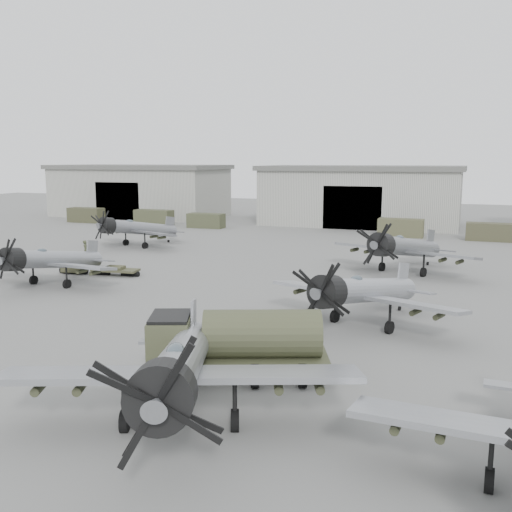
{
  "coord_description": "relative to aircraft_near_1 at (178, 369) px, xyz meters",
  "views": [
    {
      "loc": [
        15.22,
        -23.03,
        9.59
      ],
      "look_at": [
        0.51,
        16.13,
        2.5
      ],
      "focal_mm": 40.0,
      "sensor_mm": 36.0,
      "label": 1
    }
  ],
  "objects": [
    {
      "name": "ground",
      "position": [
        -6.0,
        6.24,
        -2.37
      ],
      "size": [
        220.0,
        220.0,
        0.0
      ],
      "primitive_type": "plane",
      "color": "#62625F",
      "rests_on": "ground"
    },
    {
      "name": "hangar_left",
      "position": [
        -44.0,
        68.2,
        2.0
      ],
      "size": [
        29.0,
        14.8,
        8.7
      ],
      "color": "#B0B0A4",
      "rests_on": "ground"
    },
    {
      "name": "hangar_center",
      "position": [
        -6.0,
        68.2,
        2.0
      ],
      "size": [
        29.0,
        14.8,
        8.7
      ],
      "color": "#B0B0A4",
      "rests_on": "ground"
    },
    {
      "name": "support_truck_0",
      "position": [
        -46.32,
        56.24,
        -1.26
      ],
      "size": [
        5.57,
        2.2,
        2.24
      ],
      "primitive_type": "cube",
      "color": "#3C3C27",
      "rests_on": "ground"
    },
    {
      "name": "support_truck_1",
      "position": [
        -34.31,
        56.24,
        -1.23
      ],
      "size": [
        5.67,
        2.2,
        2.29
      ],
      "primitive_type": "cube",
      "color": "#3E412B",
      "rests_on": "ground"
    },
    {
      "name": "support_truck_2",
      "position": [
        -25.81,
        56.24,
        -1.35
      ],
      "size": [
        5.18,
        2.2,
        2.04
      ],
      "primitive_type": "cube",
      "color": "#3E412B",
      "rests_on": "ground"
    },
    {
      "name": "support_truck_4",
      "position": [
        1.23,
        56.24,
        -1.25
      ],
      "size": [
        5.55,
        2.2,
        2.26
      ],
      "primitive_type": "cube",
      "color": "#494930",
      "rests_on": "ground"
    },
    {
      "name": "support_truck_5",
      "position": [
        11.54,
        56.24,
        -1.31
      ],
      "size": [
        5.25,
        2.2,
        2.12
      ],
      "primitive_type": "cube",
      "color": "#3E3D28",
      "rests_on": "ground"
    },
    {
      "name": "aircraft_near_1",
      "position": [
        0.0,
        0.0,
        0.0
      ],
      "size": [
        12.89,
        11.65,
        5.22
      ],
      "rotation": [
        0.0,
        0.0,
        0.37
      ],
      "color": "gray",
      "rests_on": "ground"
    },
    {
      "name": "aircraft_mid_1",
      "position": [
        -20.65,
        17.56,
        -0.33
      ],
      "size": [
        11.26,
        10.13,
        4.49
      ],
      "rotation": [
        0.0,
        0.0,
        -0.07
      ],
      "color": "gray",
      "rests_on": "ground"
    },
    {
      "name": "aircraft_mid_2",
      "position": [
        3.68,
        15.02,
        -0.22
      ],
      "size": [
        11.78,
        10.62,
        4.74
      ],
      "rotation": [
        0.0,
        0.0,
        -0.34
      ],
      "color": "#9EA0A6",
      "rests_on": "ground"
    },
    {
      "name": "aircraft_far_0",
      "position": [
        -25.45,
        37.03,
        -0.27
      ],
      "size": [
        11.42,
        10.31,
        4.62
      ],
      "rotation": [
        0.0,
        0.0,
        -0.36
      ],
      "color": "gray",
      "rests_on": "ground"
    },
    {
      "name": "aircraft_far_1",
      "position": [
        4.09,
        31.99,
        -0.08
      ],
      "size": [
        12.51,
        11.28,
        5.04
      ],
      "rotation": [
        0.0,
        0.0,
        -0.34
      ],
      "color": "gray",
      "rests_on": "ground"
    },
    {
      "name": "fuel_tanker",
      "position": [
        -0.15,
        5.65,
        -0.63
      ],
      "size": [
        8.29,
        5.53,
        3.04
      ],
      "rotation": [
        0.0,
        0.0,
        0.37
      ],
      "color": "#42452D",
      "rests_on": "ground"
    },
    {
      "name": "tug_trailer",
      "position": [
        -20.67,
        22.58,
        -1.86
      ],
      "size": [
        6.88,
        2.13,
        1.36
      ],
      "rotation": [
        0.0,
        0.0,
        0.13
      ],
      "color": "#3F4029",
      "rests_on": "ground"
    },
    {
      "name": "ground_crew",
      "position": [
        -25.01,
        27.9,
        -1.38
      ],
      "size": [
        0.65,
        0.82,
        1.98
      ],
      "primitive_type": "imported",
      "rotation": [
        0.0,
        0.0,
        1.85
      ],
      "color": "#3D432B",
      "rests_on": "ground"
    }
  ]
}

